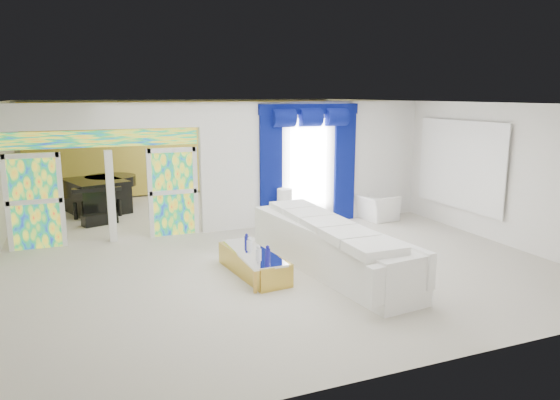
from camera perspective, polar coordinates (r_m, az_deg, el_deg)
name	(u,v)px	position (r m, az deg, el deg)	size (l,w,h in m)	color
floor	(247,239)	(11.58, -3.61, -4.34)	(12.00, 12.00, 0.00)	#B7AF9E
dividing_wall	(316,162)	(12.98, 3.95, 4.16)	(5.70, 0.18, 3.00)	white
dividing_header	(102,116)	(11.60, -19.07, 8.75)	(4.30, 0.18, 0.55)	white
stained_panel_left	(35,202)	(11.80, -25.42, -0.16)	(0.95, 0.04, 2.00)	#994C3F
stained_panel_right	(173,192)	(11.95, -11.70, 0.88)	(0.95, 0.04, 2.00)	#994C3F
stained_transom	(103,139)	(11.63, -18.91, 6.42)	(4.00, 0.05, 0.35)	#994C3F
window_pane	(308,165)	(12.79, 3.13, 3.84)	(1.00, 0.02, 2.30)	white
blue_drape_left	(271,170)	(12.38, -1.01, 3.36)	(0.55, 0.10, 2.80)	#030B46
blue_drape_right	(344,165)	(13.22, 7.12, 3.80)	(0.55, 0.10, 2.80)	#030B46
blue_pelmet	(309,109)	(12.65, 3.26, 9.98)	(2.60, 0.12, 0.25)	#030B46
wall_mirror	(460,165)	(12.86, 19.24, 3.69)	(0.04, 2.70, 1.90)	white
gold_curtains	(189,147)	(16.92, -10.05, 5.75)	(9.70, 0.12, 2.90)	gold
white_sofa	(329,249)	(9.52, 5.39, -5.35)	(0.92, 4.30, 0.82)	white
coffee_table	(254,263)	(9.33, -2.93, -6.99)	(0.61, 1.83, 0.41)	gold
console_table	(296,219)	(12.59, 1.77, -2.12)	(1.13, 0.36, 0.38)	white
table_lamp	(285,201)	(12.37, 0.51, -0.10)	(0.36, 0.36, 0.58)	white
armchair	(376,207)	(13.56, 10.53, -0.76)	(0.98, 0.85, 0.63)	white
grand_piano	(96,196)	(15.05, -19.64, 0.46)	(1.33, 1.74, 0.88)	black
piano_bench	(100,219)	(13.55, -19.24, -2.01)	(0.83, 0.32, 0.28)	black
tv_console	(32,211)	(13.68, -25.65, -1.14)	(0.59, 0.54, 0.86)	#A38251
chandelier	(119,115)	(14.03, -17.35, 8.94)	(0.60, 0.60, 0.60)	gold
decanters	(257,249)	(9.21, -2.58, -5.39)	(0.14, 1.19, 0.23)	#15148E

